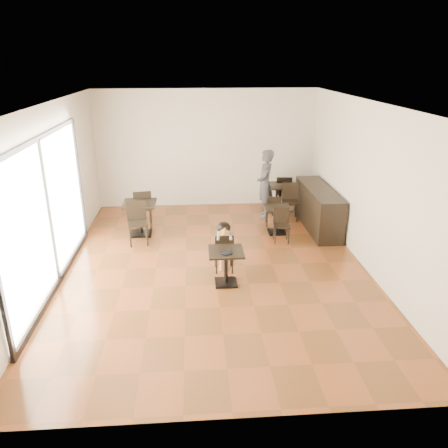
{
  "coord_description": "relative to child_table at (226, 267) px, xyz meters",
  "views": [
    {
      "loc": [
        -0.4,
        -7.93,
        3.95
      ],
      "look_at": [
        0.17,
        -0.24,
        1.0
      ],
      "focal_mm": 35.0,
      "sensor_mm": 36.0,
      "label": 1
    }
  ],
  "objects": [
    {
      "name": "cafe_table_mid",
      "position": [
        1.41,
        2.43,
        -0.01
      ],
      "size": [
        0.67,
        0.67,
        0.65
      ],
      "primitive_type": null,
      "rotation": [
        0.0,
        0.0,
        -0.08
      ],
      "color": "black",
      "rests_on": "floor"
    },
    {
      "name": "wall_right",
      "position": [
        2.83,
        0.74,
        1.26
      ],
      "size": [
        0.01,
        8.0,
        3.2
      ],
      "primitive_type": "cube",
      "color": "beige",
      "rests_on": "floor"
    },
    {
      "name": "chair_back_b",
      "position": [
        1.92,
        3.34,
        0.13
      ],
      "size": [
        0.47,
        0.47,
        0.94
      ],
      "primitive_type": null,
      "rotation": [
        0.0,
        0.0,
        -0.13
      ],
      "color": "black",
      "rests_on": "floor"
    },
    {
      "name": "wall_back",
      "position": [
        -0.17,
        4.74,
        1.26
      ],
      "size": [
        6.0,
        0.01,
        3.2
      ],
      "primitive_type": "cube",
      "color": "beige",
      "rests_on": "floor"
    },
    {
      "name": "pizza_slice",
      "position": [
        0.0,
        0.36,
        0.54
      ],
      "size": [
        0.24,
        0.18,
        0.05
      ],
      "primitive_type": null,
      "color": "tan",
      "rests_on": "child"
    },
    {
      "name": "cafe_table_left",
      "position": [
        -1.82,
        2.57,
        0.06
      ],
      "size": [
        0.86,
        0.86,
        0.79
      ],
      "primitive_type": null,
      "rotation": [
        0.0,
        0.0,
        0.16
      ],
      "color": "black",
      "rests_on": "floor"
    },
    {
      "name": "cafe_table_back",
      "position": [
        1.76,
        3.89,
        0.05
      ],
      "size": [
        0.83,
        0.83,
        0.78
      ],
      "primitive_type": null,
      "rotation": [
        0.0,
        0.0,
        -0.13
      ],
      "color": "black",
      "rests_on": "floor"
    },
    {
      "name": "chair_left_a",
      "position": [
        -1.82,
        3.12,
        0.14
      ],
      "size": [
        0.49,
        0.49,
        0.95
      ],
      "primitive_type": null,
      "rotation": [
        0.0,
        0.0,
        3.31
      ],
      "color": "black",
      "rests_on": "floor"
    },
    {
      "name": "wall_front",
      "position": [
        -0.17,
        -3.26,
        1.26
      ],
      "size": [
        6.0,
        0.01,
        3.2
      ],
      "primitive_type": "cube",
      "color": "beige",
      "rests_on": "floor"
    },
    {
      "name": "child",
      "position": [
        0.0,
        0.55,
        0.17
      ],
      "size": [
        0.36,
        0.51,
        1.02
      ],
      "primitive_type": null,
      "color": "slate",
      "rests_on": "child_chair"
    },
    {
      "name": "chair_mid_b",
      "position": [
        1.41,
        1.88,
        0.06
      ],
      "size": [
        0.38,
        0.38,
        0.78
      ],
      "primitive_type": null,
      "rotation": [
        0.0,
        0.0,
        -0.08
      ],
      "color": "black",
      "rests_on": "floor"
    },
    {
      "name": "chair_left_b",
      "position": [
        -1.82,
        2.02,
        0.14
      ],
      "size": [
        0.49,
        0.49,
        0.95
      ],
      "primitive_type": null,
      "rotation": [
        0.0,
        0.0,
        0.16
      ],
      "color": "black",
      "rests_on": "floor"
    },
    {
      "name": "chair_back_a",
      "position": [
        1.92,
        4.24,
        0.13
      ],
      "size": [
        0.47,
        0.47,
        0.94
      ],
      "primitive_type": null,
      "rotation": [
        0.0,
        0.0,
        3.01
      ],
      "color": "black",
      "rests_on": "floor"
    },
    {
      "name": "ceiling",
      "position": [
        -0.17,
        0.74,
        2.86
      ],
      "size": [
        6.0,
        8.0,
        0.01
      ],
      "primitive_type": "cube",
      "color": "silver",
      "rests_on": "floor"
    },
    {
      "name": "storefront_window",
      "position": [
        -3.14,
        0.24,
        1.06
      ],
      "size": [
        0.04,
        4.5,
        2.6
      ],
      "primitive_type": "cube",
      "color": "white",
      "rests_on": "floor"
    },
    {
      "name": "floor",
      "position": [
        -0.17,
        0.74,
        -0.34
      ],
      "size": [
        6.0,
        8.0,
        0.01
      ],
      "primitive_type": "cube",
      "color": "brown",
      "rests_on": "ground"
    },
    {
      "name": "service_counter",
      "position": [
        2.48,
        2.74,
        0.16
      ],
      "size": [
        0.6,
        2.4,
        1.0
      ],
      "primitive_type": "cube",
      "color": "black",
      "rests_on": "floor"
    },
    {
      "name": "plate",
      "position": [
        0.0,
        -0.1,
        0.34
      ],
      "size": [
        0.23,
        0.23,
        0.01
      ],
      "primitive_type": "cylinder",
      "color": "black",
      "rests_on": "child_table"
    },
    {
      "name": "child_table",
      "position": [
        0.0,
        0.0,
        0.0
      ],
      "size": [
        0.63,
        0.63,
        0.67
      ],
      "primitive_type": null,
      "color": "black",
      "rests_on": "floor"
    },
    {
      "name": "adult_patron",
      "position": [
        1.29,
        3.59,
        0.56
      ],
      "size": [
        0.51,
        0.7,
        1.78
      ],
      "primitive_type": "imported",
      "rotation": [
        0.0,
        0.0,
        -1.7
      ],
      "color": "#3F3E43",
      "rests_on": "floor"
    },
    {
      "name": "wall_left",
      "position": [
        -3.17,
        0.74,
        1.26
      ],
      "size": [
        0.01,
        8.0,
        3.2
      ],
      "primitive_type": "cube",
      "color": "beige",
      "rests_on": "floor"
    },
    {
      "name": "child_chair",
      "position": [
        0.0,
        0.55,
        0.07
      ],
      "size": [
        0.36,
        0.36,
        0.81
      ],
      "primitive_type": null,
      "rotation": [
        0.0,
        0.0,
        3.14
      ],
      "color": "black",
      "rests_on": "floor"
    },
    {
      "name": "chair_mid_a",
      "position": [
        1.41,
        2.98,
        0.06
      ],
      "size": [
        0.38,
        0.38,
        0.78
      ],
      "primitive_type": null,
      "rotation": [
        0.0,
        0.0,
        3.06
      ],
      "color": "black",
      "rests_on": "floor"
    }
  ]
}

